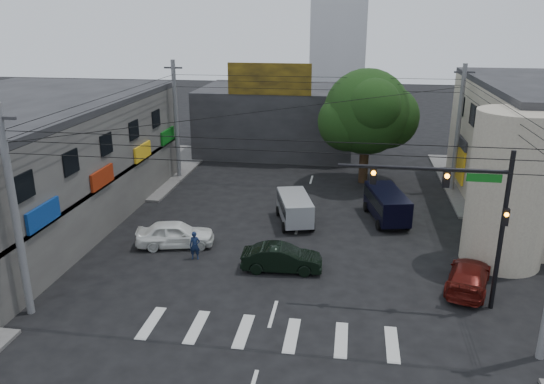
% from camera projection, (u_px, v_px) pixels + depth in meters
% --- Properties ---
extents(ground, '(160.00, 160.00, 0.00)m').
position_uv_depth(ground, '(282.00, 281.00, 25.90)').
color(ground, black).
rests_on(ground, ground).
extents(sidewalk_far_left, '(16.00, 16.00, 0.15)m').
position_uv_depth(sidewalk_far_left, '(103.00, 166.00, 45.35)').
color(sidewalk_far_left, '#514F4C').
rests_on(sidewalk_far_left, ground).
extents(building_left, '(14.00, 24.00, 7.00)m').
position_uv_depth(building_left, '(10.00, 165.00, 33.02)').
color(building_left, '#494644').
rests_on(building_left, ground).
extents(corner_column, '(4.00, 4.00, 8.00)m').
position_uv_depth(corner_column, '(509.00, 189.00, 26.77)').
color(corner_column, gray).
rests_on(corner_column, ground).
extents(building_far, '(14.00, 10.00, 6.00)m').
position_uv_depth(building_far, '(278.00, 119.00, 49.88)').
color(building_far, '#232326').
rests_on(building_far, ground).
extents(billboard, '(7.00, 0.30, 2.60)m').
position_uv_depth(billboard, '(269.00, 79.00, 43.92)').
color(billboard, olive).
rests_on(billboard, building_far).
extents(street_tree, '(6.40, 6.40, 8.70)m').
position_uv_depth(street_tree, '(367.00, 112.00, 39.50)').
color(street_tree, black).
rests_on(street_tree, ground).
extents(traffic_gantry, '(7.10, 0.35, 7.20)m').
position_uv_depth(traffic_gantry, '(464.00, 204.00, 22.28)').
color(traffic_gantry, black).
rests_on(traffic_gantry, ground).
extents(utility_pole_near_left, '(0.32, 0.32, 9.20)m').
position_uv_depth(utility_pole_near_left, '(15.00, 214.00, 21.74)').
color(utility_pole_near_left, '#59595B').
rests_on(utility_pole_near_left, ground).
extents(utility_pole_far_left, '(0.32, 0.32, 9.20)m').
position_uv_depth(utility_pole_far_left, '(176.00, 121.00, 40.94)').
color(utility_pole_far_left, '#59595B').
rests_on(utility_pole_far_left, ground).
extents(utility_pole_far_right, '(0.32, 0.32, 9.20)m').
position_uv_depth(utility_pole_far_right, '(458.00, 129.00, 37.90)').
color(utility_pole_far_right, '#59595B').
rests_on(utility_pole_far_right, ground).
extents(dark_sedan, '(1.90, 4.24, 1.34)m').
position_uv_depth(dark_sedan, '(282.00, 258.00, 26.83)').
color(dark_sedan, black).
rests_on(dark_sedan, ground).
extents(white_compact, '(3.65, 5.09, 1.47)m').
position_uv_depth(white_compact, '(175.00, 234.00, 29.64)').
color(white_compact, white).
rests_on(white_compact, ground).
extents(maroon_sedan, '(4.24, 5.42, 1.29)m').
position_uv_depth(maroon_sedan, '(468.00, 276.00, 25.04)').
color(maroon_sedan, '#51100B').
rests_on(maroon_sedan, ground).
extents(silver_minivan, '(4.96, 3.81, 1.76)m').
position_uv_depth(silver_minivan, '(295.00, 210.00, 32.87)').
color(silver_minivan, '#A7AAAF').
rests_on(silver_minivan, ground).
extents(navy_van, '(5.52, 3.85, 1.90)m').
position_uv_depth(navy_van, '(387.00, 206.00, 33.34)').
color(navy_van, black).
rests_on(navy_van, ground).
extents(traffic_officer, '(0.67, 0.54, 1.53)m').
position_uv_depth(traffic_officer, '(195.00, 246.00, 28.07)').
color(traffic_officer, '#111F3E').
rests_on(traffic_officer, ground).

